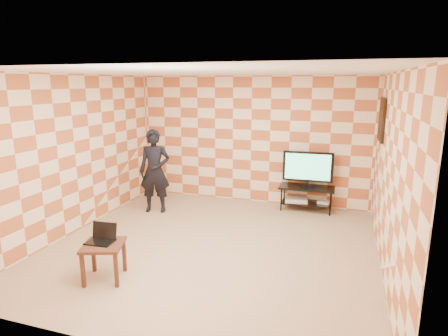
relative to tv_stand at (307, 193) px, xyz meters
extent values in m
plane|color=tan|center=(-1.24, -2.21, -0.37)|extent=(5.00, 5.00, 0.00)
cube|color=beige|center=(-1.24, 0.29, 0.98)|extent=(5.00, 0.02, 2.70)
cube|color=beige|center=(-1.24, -4.71, 0.98)|extent=(5.00, 0.02, 2.70)
cube|color=beige|center=(-3.74, -2.21, 0.98)|extent=(0.02, 5.00, 2.70)
cube|color=beige|center=(1.26, -2.21, 0.98)|extent=(0.02, 5.00, 2.70)
cube|color=white|center=(-1.24, -2.21, 2.33)|extent=(5.00, 5.00, 0.02)
cube|color=black|center=(1.23, -0.66, 1.58)|extent=(0.04, 0.72, 0.72)
cube|color=black|center=(1.23, -0.66, 1.58)|extent=(0.04, 0.03, 0.68)
cube|color=black|center=(1.23, -0.66, 1.58)|extent=(0.04, 0.68, 0.03)
cube|color=black|center=(0.00, 0.00, 0.11)|extent=(1.09, 0.49, 0.04)
cube|color=black|center=(0.00, 0.00, -0.21)|extent=(0.98, 0.44, 0.03)
cylinder|color=black|center=(-0.48, -0.20, -0.12)|extent=(0.03, 0.03, 0.50)
cylinder|color=black|center=(-0.48, 0.20, -0.12)|extent=(0.03, 0.03, 0.50)
cylinder|color=black|center=(0.48, -0.20, -0.12)|extent=(0.03, 0.03, 0.50)
cylinder|color=black|center=(0.48, 0.20, -0.12)|extent=(0.03, 0.03, 0.50)
cube|color=black|center=(0.00, 0.00, 0.15)|extent=(0.30, 0.20, 0.03)
cube|color=black|center=(0.00, 0.00, 0.21)|extent=(0.07, 0.05, 0.08)
cube|color=black|center=(0.00, 0.00, 0.55)|extent=(0.99, 0.10, 0.60)
cube|color=#53E3AD|center=(0.00, -0.04, 0.55)|extent=(0.88, 0.04, 0.52)
cube|color=silver|center=(-0.20, -0.02, -0.16)|extent=(0.48, 0.37, 0.07)
cube|color=silver|center=(0.34, 0.02, -0.17)|extent=(0.25, 0.20, 0.05)
cube|color=#361D12|center=(-2.26, -3.62, 0.11)|extent=(0.64, 0.64, 0.04)
cube|color=#361D12|center=(-2.39, -3.89, -0.14)|extent=(0.06, 0.06, 0.46)
cube|color=#361D12|center=(-2.52, -3.49, -0.14)|extent=(0.06, 0.06, 0.46)
cube|color=#361D12|center=(-1.99, -3.75, -0.14)|extent=(0.06, 0.06, 0.46)
cube|color=#361D12|center=(-2.13, -3.35, -0.14)|extent=(0.06, 0.06, 0.46)
cube|color=black|center=(-2.32, -3.60, 0.14)|extent=(0.37, 0.27, 0.02)
cube|color=black|center=(-2.32, -3.48, 0.26)|extent=(0.35, 0.08, 0.22)
imported|color=black|center=(-2.90, -0.98, 0.47)|extent=(0.69, 0.55, 1.67)
camera|label=1|loc=(0.63, -7.45, 2.18)|focal=30.00mm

